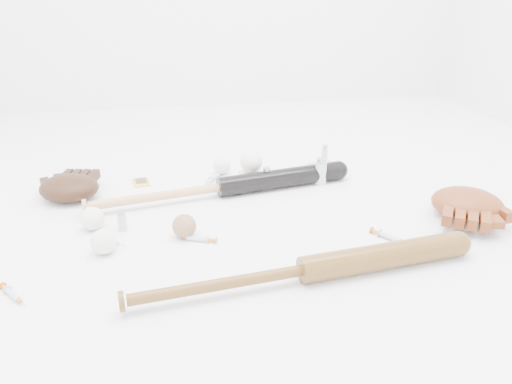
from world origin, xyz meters
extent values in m
plane|color=white|center=(0.00, 0.00, 0.00)|extent=(3.00, 3.00, 0.00)
cube|color=gold|center=(-0.37, 0.33, 0.00)|extent=(0.07, 0.09, 0.00)
cube|color=white|center=(0.05, 0.26, 0.02)|extent=(0.09, 0.09, 0.04)
sphere|color=white|center=(0.05, 0.26, 0.09)|extent=(0.08, 0.08, 0.08)
sphere|color=white|center=(-0.50, -0.02, 0.04)|extent=(0.07, 0.07, 0.07)
sphere|color=white|center=(-0.05, 0.37, 0.04)|extent=(0.07, 0.07, 0.07)
sphere|color=white|center=(-0.45, -0.18, 0.04)|extent=(0.07, 0.07, 0.07)
sphere|color=#8A6242|center=(-0.22, -0.12, 0.04)|extent=(0.07, 0.07, 0.07)
cylinder|color=#AFB9C0|center=(0.40, 0.45, 0.03)|extent=(0.03, 0.03, 0.07)
cylinder|color=#AFB9C0|center=(0.08, 0.37, 0.03)|extent=(0.03, 0.03, 0.07)
cylinder|color=#AFB9C0|center=(0.10, 0.19, 0.04)|extent=(0.03, 0.03, 0.09)
cylinder|color=#AFB9C0|center=(0.31, 0.21, 0.05)|extent=(0.04, 0.04, 0.10)
cylinder|color=#AFB9C0|center=(-0.41, -0.04, 0.03)|extent=(0.03, 0.03, 0.07)
camera|label=1|loc=(-0.24, -1.48, 0.75)|focal=35.00mm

